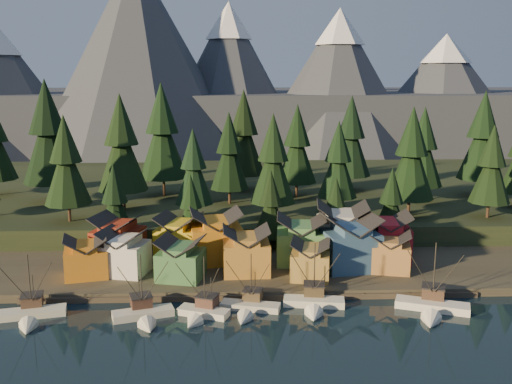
{
  "coord_description": "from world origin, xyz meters",
  "views": [
    {
      "loc": [
        -2.5,
        -78.4,
        38.48
      ],
      "look_at": [
        1.5,
        30.0,
        16.14
      ],
      "focal_mm": 40.0,
      "sensor_mm": 36.0,
      "label": 1
    }
  ],
  "objects_px": {
    "boat_1": "(144,307)",
    "house_front_1": "(124,251)",
    "boat_3": "(249,301)",
    "house_back_1": "(179,236)",
    "house_front_0": "(86,255)",
    "boat_4": "(314,295)",
    "boat_0": "(30,307)",
    "house_back_0": "(118,238)",
    "boat_6": "(432,299)",
    "boat_2": "(201,305)"
  },
  "relations": [
    {
      "from": "boat_1",
      "to": "house_front_1",
      "type": "xyz_separation_m",
      "value": [
        -6.32,
        17.83,
        3.78
      ]
    },
    {
      "from": "boat_3",
      "to": "house_back_1",
      "type": "bearing_deg",
      "value": 133.71
    },
    {
      "from": "boat_1",
      "to": "house_front_0",
      "type": "height_order",
      "value": "boat_1"
    },
    {
      "from": "boat_3",
      "to": "boat_4",
      "type": "xyz_separation_m",
      "value": [
        10.96,
        1.24,
        0.35
      ]
    },
    {
      "from": "boat_1",
      "to": "house_front_1",
      "type": "distance_m",
      "value": 19.29
    },
    {
      "from": "boat_0",
      "to": "boat_1",
      "type": "bearing_deg",
      "value": -15.23
    },
    {
      "from": "boat_3",
      "to": "house_front_0",
      "type": "bearing_deg",
      "value": 168.63
    },
    {
      "from": "boat_4",
      "to": "house_back_0",
      "type": "relative_size",
      "value": 1.12
    },
    {
      "from": "house_back_1",
      "to": "boat_6",
      "type": "bearing_deg",
      "value": -15.09
    },
    {
      "from": "boat_4",
      "to": "house_front_1",
      "type": "distance_m",
      "value": 37.15
    },
    {
      "from": "boat_4",
      "to": "house_front_1",
      "type": "xyz_separation_m",
      "value": [
        -34.14,
        14.18,
        3.72
      ]
    },
    {
      "from": "boat_0",
      "to": "house_front_0",
      "type": "distance_m",
      "value": 16.95
    },
    {
      "from": "boat_0",
      "to": "house_front_0",
      "type": "xyz_separation_m",
      "value": [
        5.09,
        15.79,
        3.5
      ]
    },
    {
      "from": "boat_2",
      "to": "house_back_1",
      "type": "xyz_separation_m",
      "value": [
        -5.92,
        25.78,
        4.15
      ]
    },
    {
      "from": "boat_1",
      "to": "house_front_0",
      "type": "distance_m",
      "value": 21.38
    },
    {
      "from": "boat_0",
      "to": "boat_2",
      "type": "xyz_separation_m",
      "value": [
        27.32,
        -0.29,
        0.14
      ]
    },
    {
      "from": "boat_3",
      "to": "house_front_0",
      "type": "height_order",
      "value": "boat_3"
    },
    {
      "from": "house_front_0",
      "to": "house_front_1",
      "type": "bearing_deg",
      "value": -2.75
    },
    {
      "from": "boat_0",
      "to": "house_front_1",
      "type": "distance_m",
      "value": 21.2
    },
    {
      "from": "boat_2",
      "to": "house_back_0",
      "type": "height_order",
      "value": "house_back_0"
    },
    {
      "from": "house_front_1",
      "to": "boat_4",
      "type": "bearing_deg",
      "value": -8.9
    },
    {
      "from": "house_front_0",
      "to": "boat_1",
      "type": "bearing_deg",
      "value": -65.07
    },
    {
      "from": "boat_0",
      "to": "boat_3",
      "type": "relative_size",
      "value": 1.09
    },
    {
      "from": "boat_3",
      "to": "house_back_0",
      "type": "relative_size",
      "value": 1.03
    },
    {
      "from": "boat_0",
      "to": "boat_1",
      "type": "xyz_separation_m",
      "value": [
        18.23,
        -0.74,
        0.15
      ]
    },
    {
      "from": "boat_3",
      "to": "boat_6",
      "type": "height_order",
      "value": "boat_6"
    },
    {
      "from": "boat_4",
      "to": "house_front_1",
      "type": "relative_size",
      "value": 1.22
    },
    {
      "from": "boat_4",
      "to": "house_back_0",
      "type": "distance_m",
      "value": 42.21
    },
    {
      "from": "boat_0",
      "to": "house_front_0",
      "type": "relative_size",
      "value": 1.31
    },
    {
      "from": "boat_2",
      "to": "house_front_1",
      "type": "relative_size",
      "value": 1.11
    },
    {
      "from": "boat_6",
      "to": "house_front_0",
      "type": "xyz_separation_m",
      "value": [
        -60.19,
        15.46,
        3.27
      ]
    },
    {
      "from": "boat_3",
      "to": "boat_6",
      "type": "distance_m",
      "value": 30.23
    },
    {
      "from": "boat_3",
      "to": "house_front_1",
      "type": "distance_m",
      "value": 28.13
    },
    {
      "from": "boat_1",
      "to": "house_back_1",
      "type": "xyz_separation_m",
      "value": [
        3.17,
        26.23,
        4.14
      ]
    },
    {
      "from": "boat_4",
      "to": "house_back_1",
      "type": "distance_m",
      "value": 33.67
    },
    {
      "from": "house_back_0",
      "to": "boat_4",
      "type": "bearing_deg",
      "value": -15.19
    },
    {
      "from": "boat_2",
      "to": "house_front_0",
      "type": "xyz_separation_m",
      "value": [
        -22.23,
        16.07,
        3.36
      ]
    },
    {
      "from": "boat_3",
      "to": "boat_6",
      "type": "xyz_separation_m",
      "value": [
        30.19,
        -1.35,
        0.36
      ]
    },
    {
      "from": "house_back_0",
      "to": "house_back_1",
      "type": "relative_size",
      "value": 1.06
    },
    {
      "from": "boat_1",
      "to": "house_front_1",
      "type": "bearing_deg",
      "value": 92.06
    },
    {
      "from": "boat_1",
      "to": "boat_6",
      "type": "xyz_separation_m",
      "value": [
        47.04,
        1.07,
        0.08
      ]
    },
    {
      "from": "boat_0",
      "to": "boat_2",
      "type": "distance_m",
      "value": 27.32
    },
    {
      "from": "boat_2",
      "to": "house_back_1",
      "type": "distance_m",
      "value": 26.77
    },
    {
      "from": "boat_4",
      "to": "house_back_0",
      "type": "height_order",
      "value": "house_back_0"
    },
    {
      "from": "boat_3",
      "to": "house_back_0",
      "type": "height_order",
      "value": "house_back_0"
    },
    {
      "from": "boat_1",
      "to": "boat_2",
      "type": "distance_m",
      "value": 9.1
    },
    {
      "from": "boat_4",
      "to": "house_back_0",
      "type": "xyz_separation_m",
      "value": [
        -36.51,
        20.72,
        4.35
      ]
    },
    {
      "from": "boat_2",
      "to": "house_back_0",
      "type": "relative_size",
      "value": 1.02
    },
    {
      "from": "boat_0",
      "to": "boat_2",
      "type": "bearing_deg",
      "value": -13.51
    },
    {
      "from": "boat_4",
      "to": "boat_6",
      "type": "distance_m",
      "value": 19.4
    }
  ]
}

